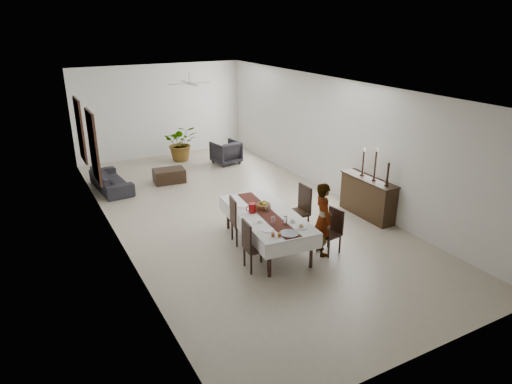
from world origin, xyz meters
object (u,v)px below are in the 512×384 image
object	(u,v)px
sideboard_body	(368,198)
sofa	(111,180)
dining_table_top	(266,215)
red_pitcher	(252,208)
woman	(323,219)

from	to	relation	value
sideboard_body	sofa	xyz separation A→B (m)	(-5.22, 4.98, -0.20)
sideboard_body	dining_table_top	bearing A→B (deg)	-175.82
dining_table_top	sofa	size ratio (longest dim) A/B	1.27
dining_table_top	sofa	xyz separation A→B (m)	(-2.19, 5.20, -0.46)
dining_table_top	sofa	distance (m)	5.66
red_pitcher	woman	bearing A→B (deg)	-41.58
dining_table_top	red_pitcher	size ratio (longest dim) A/B	12.00
dining_table_top	sideboard_body	world-z (taller)	sideboard_body
red_pitcher	woman	distance (m)	1.51
sideboard_body	sofa	world-z (taller)	sideboard_body
dining_table_top	sideboard_body	size ratio (longest dim) A/B	1.54
woman	sideboard_body	xyz separation A→B (m)	(2.15, 1.04, -0.30)
red_pitcher	sideboard_body	world-z (taller)	red_pitcher
sofa	woman	bearing A→B (deg)	-157.43
dining_table_top	sofa	bearing A→B (deg)	118.39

